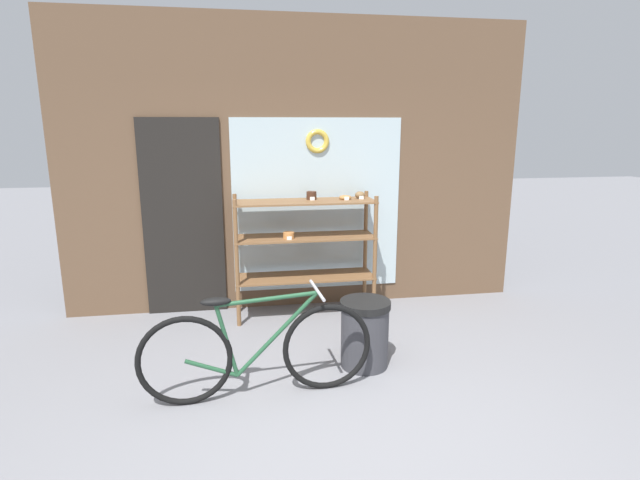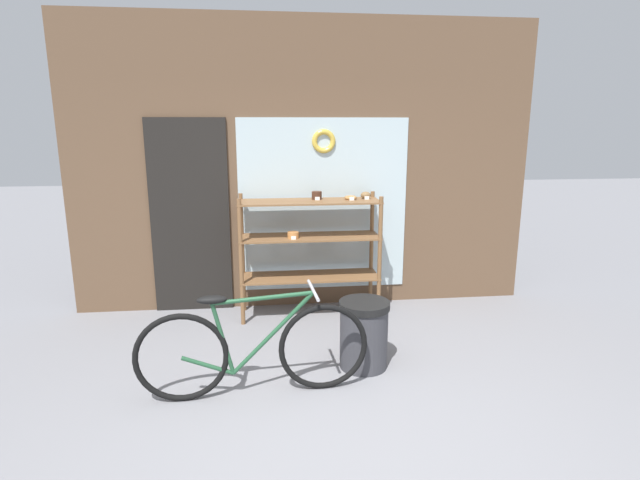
# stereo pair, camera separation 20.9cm
# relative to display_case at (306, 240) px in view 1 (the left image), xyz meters

# --- Properties ---
(ground_plane) EXTENTS (30.00, 30.00, 0.00)m
(ground_plane) POSITION_rel_display_case_xyz_m (-0.03, -2.33, -0.83)
(ground_plane) COLOR gray
(storefront_facade) EXTENTS (5.07, 0.13, 3.14)m
(storefront_facade) POSITION_rel_display_case_xyz_m (-0.07, 0.36, 0.71)
(storefront_facade) COLOR brown
(storefront_facade) RESTS_ON ground_plane
(display_case) EXTENTS (1.48, 0.45, 1.34)m
(display_case) POSITION_rel_display_case_xyz_m (0.00, 0.00, 0.00)
(display_case) COLOR brown
(display_case) RESTS_ON ground_plane
(bicycle) EXTENTS (1.76, 0.46, 0.83)m
(bicycle) POSITION_rel_display_case_xyz_m (-0.60, -1.62, -0.46)
(bicycle) COLOR black
(bicycle) RESTS_ON ground_plane
(trash_bin) EXTENTS (0.43, 0.43, 0.58)m
(trash_bin) POSITION_rel_display_case_xyz_m (0.32, -1.26, -0.51)
(trash_bin) COLOR #38383D
(trash_bin) RESTS_ON ground_plane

